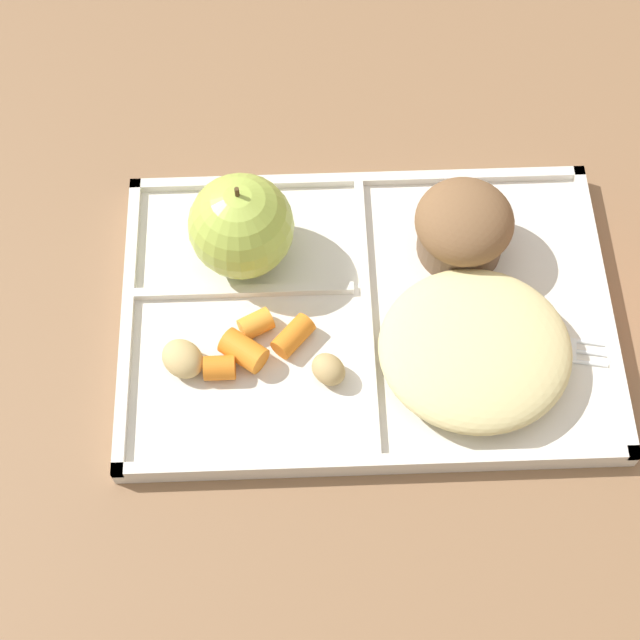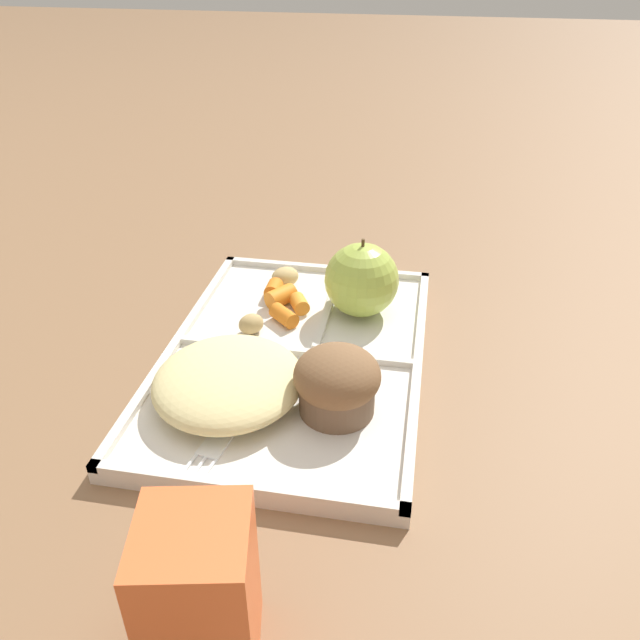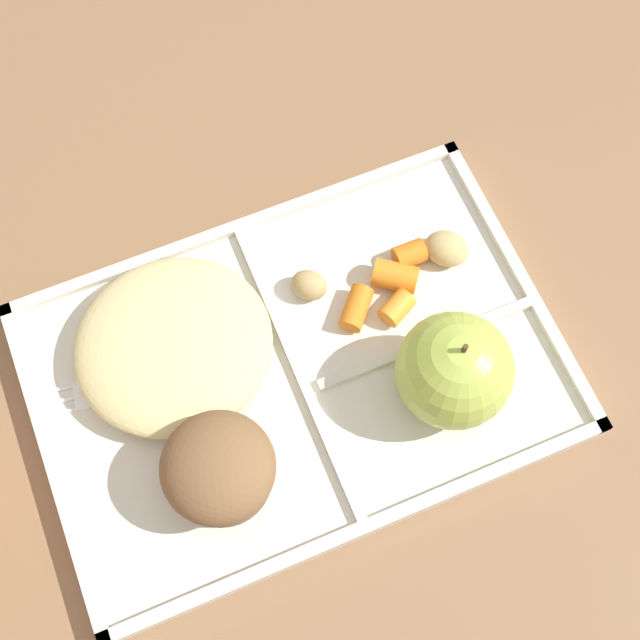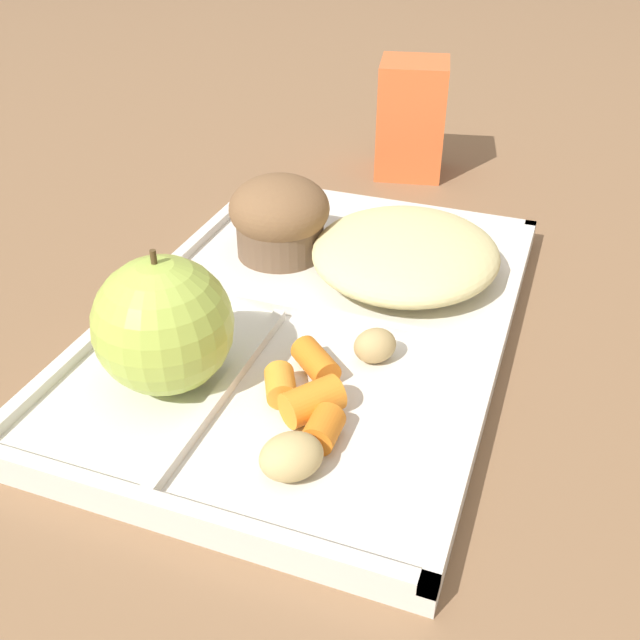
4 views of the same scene
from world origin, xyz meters
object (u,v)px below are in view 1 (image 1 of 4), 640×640
(bran_muffin, at_px, (463,227))
(plastic_fork, at_px, (530,345))
(lunch_tray, at_px, (365,315))
(green_apple, at_px, (241,226))

(bran_muffin, bearing_deg, plastic_fork, -63.14)
(lunch_tray, relative_size, bran_muffin, 4.91)
(green_apple, relative_size, plastic_fork, 0.63)
(bran_muffin, height_order, plastic_fork, bran_muffin)
(plastic_fork, bearing_deg, bran_muffin, 116.86)
(green_apple, bearing_deg, plastic_fork, -22.47)
(lunch_tray, xyz_separation_m, plastic_fork, (0.13, -0.04, 0.01))
(green_apple, bearing_deg, lunch_tray, -30.57)
(lunch_tray, bearing_deg, green_apple, 149.43)
(lunch_tray, height_order, green_apple, green_apple)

